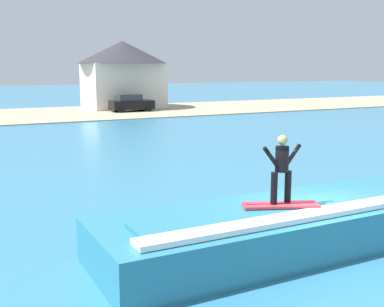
{
  "coord_description": "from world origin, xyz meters",
  "views": [
    {
      "loc": [
        -7.8,
        -8.68,
        4.37
      ],
      "look_at": [
        -0.34,
        5.76,
        1.51
      ],
      "focal_mm": 44.98,
      "sensor_mm": 36.0,
      "label": 1
    }
  ],
  "objects_px": {
    "surfer": "(282,166)",
    "car_far_shore": "(131,103)",
    "house_gabled_white": "(123,70)",
    "surfboard": "(281,205)",
    "wave_crest": "(291,225)"
  },
  "relations": [
    {
      "from": "surfer",
      "to": "car_far_shore",
      "type": "xyz_separation_m",
      "value": [
        10.09,
        37.77,
        -1.19
      ]
    },
    {
      "from": "car_far_shore",
      "to": "house_gabled_white",
      "type": "distance_m",
      "value": 6.2
    },
    {
      "from": "surfer",
      "to": "surfboard",
      "type": "bearing_deg",
      "value": -124.05
    },
    {
      "from": "wave_crest",
      "to": "surfer",
      "type": "height_order",
      "value": "surfer"
    },
    {
      "from": "wave_crest",
      "to": "car_far_shore",
      "type": "bearing_deg",
      "value": 75.67
    },
    {
      "from": "wave_crest",
      "to": "surfer",
      "type": "xyz_separation_m",
      "value": [
        -0.49,
        -0.18,
        1.59
      ]
    },
    {
      "from": "surfboard",
      "to": "surfer",
      "type": "relative_size",
      "value": 1.13
    },
    {
      "from": "wave_crest",
      "to": "surfer",
      "type": "bearing_deg",
      "value": -159.51
    },
    {
      "from": "wave_crest",
      "to": "surfboard",
      "type": "xyz_separation_m",
      "value": [
        -0.53,
        -0.24,
        0.65
      ]
    },
    {
      "from": "car_far_shore",
      "to": "surfer",
      "type": "bearing_deg",
      "value": -104.96
    },
    {
      "from": "surfboard",
      "to": "house_gabled_white",
      "type": "bearing_deg",
      "value": 75.49
    },
    {
      "from": "car_far_shore",
      "to": "house_gabled_white",
      "type": "xyz_separation_m",
      "value": [
        0.98,
        5.12,
        3.36
      ]
    },
    {
      "from": "wave_crest",
      "to": "surfboard",
      "type": "relative_size",
      "value": 5.37
    },
    {
      "from": "surfer",
      "to": "house_gabled_white",
      "type": "distance_m",
      "value": 44.35
    },
    {
      "from": "wave_crest",
      "to": "surfboard",
      "type": "distance_m",
      "value": 0.86
    }
  ]
}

